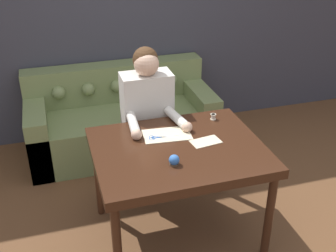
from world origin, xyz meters
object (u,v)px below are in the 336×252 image
(person, at_px, (148,124))
(scissors, at_px, (158,138))
(thread_spool, at_px, (213,117))
(pin_cushion, at_px, (174,160))
(couch, at_px, (121,121))
(dining_table, at_px, (178,157))

(person, relative_size, scissors, 6.00)
(thread_spool, relative_size, pin_cushion, 0.63)
(couch, height_order, scissors, couch)
(thread_spool, bearing_deg, scissors, -162.22)
(dining_table, bearing_deg, pin_cushion, -115.47)
(person, relative_size, thread_spool, 29.14)
(dining_table, distance_m, scissors, 0.21)
(scissors, xyz_separation_m, pin_cushion, (0.01, -0.37, 0.03))
(scissors, relative_size, pin_cushion, 3.06)
(dining_table, xyz_separation_m, pin_cushion, (-0.10, -0.20, 0.11))
(dining_table, distance_m, thread_spool, 0.52)
(scissors, bearing_deg, couch, 92.50)
(person, relative_size, pin_cushion, 18.34)
(dining_table, xyz_separation_m, scissors, (-0.10, 0.17, 0.08))
(dining_table, bearing_deg, couch, 96.29)
(couch, height_order, thread_spool, couch)
(dining_table, height_order, scissors, scissors)
(dining_table, bearing_deg, thread_spool, 39.67)
(couch, height_order, person, person)
(couch, xyz_separation_m, person, (0.09, -0.80, 0.36))
(person, bearing_deg, couch, 96.20)
(dining_table, height_order, person, person)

